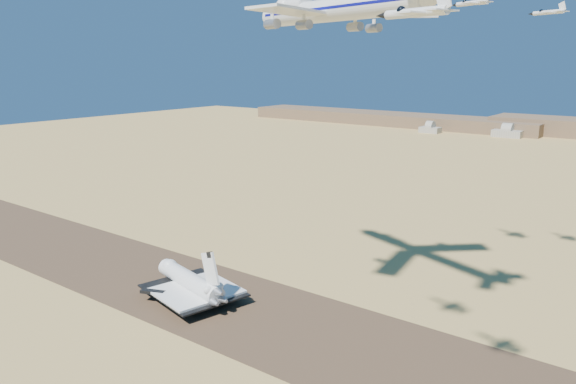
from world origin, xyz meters
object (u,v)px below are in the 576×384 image
Objects in this scene: chase_jet_b at (414,12)px; chase_jet_d at (548,12)px; crew_a at (182,305)px; carrier_747 at (330,10)px; crew_b at (192,308)px; crew_c at (194,311)px; shuttle at (189,282)px; chase_jet_c at (471,3)px.

chase_jet_b is 1.14× the size of chase_jet_d.
crew_a is at bearing -106.45° from chase_jet_d.
crew_b is (-34.48, -26.38, -93.15)m from carrier_747.
crew_c is at bearing -127.56° from crew_b.
crew_c is at bearing -94.33° from crew_a.
chase_jet_b is (86.87, -28.93, 86.59)m from crew_b.
shuttle reaches higher than crew_b.
carrier_747 is at bearing -107.32° from crew_c.
chase_jet_c is at bearing -39.50° from crew_a.
carrier_747 is 74.57m from chase_jet_d.
shuttle is at bearing -5.43° from crew_c.
chase_jet_d is (79.79, 85.59, 94.13)m from crew_b.
chase_jet_b is (90.82, -28.06, 86.45)m from crew_a.
crew_b is 135.39m from chase_jet_c.
chase_jet_b is at bearing -166.08° from crew_c.
chase_jet_b is (84.64, -27.52, 86.59)m from crew_c.
chase_jet_d is (87.95, 79.07, 89.41)m from shuttle.
carrier_747 reaches higher than chase_jet_c.
shuttle is at bearing -110.50° from chase_jet_c.
carrier_747 reaches higher than crew_a.
shuttle is at bearing -110.40° from chase_jet_d.
chase_jet_c is (-28.04, 102.47, 10.68)m from chase_jet_b.
chase_jet_b is at bearing -27.04° from carrier_747.
chase_jet_c is 24.38m from chase_jet_d.
crew_b is 2.63m from crew_c.
chase_jet_c reaches higher than chase_jet_b.
chase_jet_c is at bearing -122.47° from chase_jet_d.
chase_jet_c reaches higher than crew_b.
crew_a is 128.49m from chase_jet_b.
chase_jet_b is at bearing -7.40° from shuttle.
shuttle reaches higher than crew_a.
chase_jet_c is at bearing -95.13° from crew_c.
chase_jet_b is 106.77m from chase_jet_c.
crew_a is at bearing 26.95° from crew_c.
crew_a is at bearing 97.05° from crew_b.
chase_jet_d reaches higher than shuttle.
chase_jet_d is at bearing 55.02° from shuttle.
chase_jet_d is at bearing -99.78° from crew_c.
crew_a is 4.05m from crew_b.
carrier_747 reaches higher than crew_b.
crew_a is 0.12× the size of chase_jet_b.
chase_jet_b is (52.39, -55.31, -6.56)m from carrier_747.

